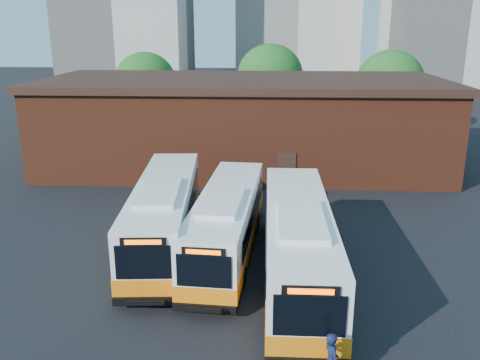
{
  "coord_description": "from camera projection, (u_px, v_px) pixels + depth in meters",
  "views": [
    {
      "loc": [
        1.71,
        -16.91,
        10.03
      ],
      "look_at": [
        0.57,
        4.68,
        3.43
      ],
      "focal_mm": 38.0,
      "sensor_mm": 36.0,
      "label": 1
    }
  ],
  "objects": [
    {
      "name": "ground",
      "position": [
        218.0,
        302.0,
        19.17
      ],
      "size": [
        220.0,
        220.0,
        0.0
      ],
      "primitive_type": "plane",
      "color": "black"
    },
    {
      "name": "bus_midwest",
      "position": [
        165.0,
        217.0,
        23.66
      ],
      "size": [
        3.33,
        12.14,
        3.27
      ],
      "rotation": [
        0.0,
        0.0,
        0.07
      ],
      "color": "white",
      "rests_on": "ground"
    },
    {
      "name": "bus_mideast",
      "position": [
        227.0,
        225.0,
        22.87
      ],
      "size": [
        3.1,
        11.4,
        3.07
      ],
      "rotation": [
        0.0,
        0.0,
        -0.07
      ],
      "color": "white",
      "rests_on": "ground"
    },
    {
      "name": "bus_east",
      "position": [
        298.0,
        247.0,
        20.37
      ],
      "size": [
        2.6,
        12.29,
        3.34
      ],
      "rotation": [
        0.0,
        0.0,
        0.0
      ],
      "color": "white",
      "rests_on": "ground"
    },
    {
      "name": "depot_building",
      "position": [
        243.0,
        121.0,
        37.32
      ],
      "size": [
        28.6,
        12.6,
        6.4
      ],
      "color": "maroon",
      "rests_on": "ground"
    },
    {
      "name": "tree_west",
      "position": [
        146.0,
        84.0,
        48.88
      ],
      "size": [
        6.0,
        6.0,
        7.65
      ],
      "color": "#382314",
      "rests_on": "ground"
    },
    {
      "name": "tree_mid",
      "position": [
        270.0,
        78.0,
        50.06
      ],
      "size": [
        6.56,
        6.56,
        8.36
      ],
      "color": "#382314",
      "rests_on": "ground"
    },
    {
      "name": "tree_east",
      "position": [
        390.0,
        84.0,
        46.71
      ],
      "size": [
        6.24,
        6.24,
        7.96
      ],
      "color": "#382314",
      "rests_on": "ground"
    }
  ]
}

